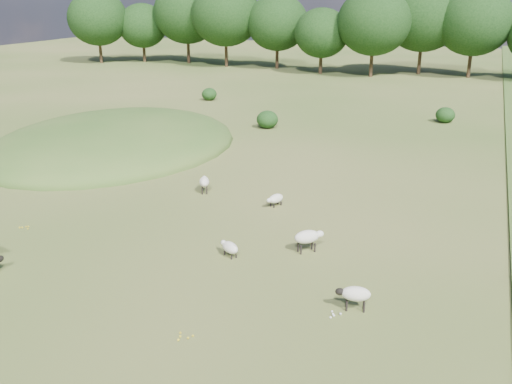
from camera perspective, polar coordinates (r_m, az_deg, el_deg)
ground at (r=43.29m, az=5.52°, el=5.62°), size 160.00×160.00×0.00m
mound at (r=41.48m, az=-13.97°, el=4.52°), size 16.00×20.00×4.00m
treeline at (r=76.97m, az=12.85°, el=16.21°), size 96.28×14.66×11.70m
shrubs at (r=49.53m, az=4.72°, el=8.17°), size 24.19×10.90×1.39m
sheep_0 at (r=30.75m, az=-5.19°, el=1.03°), size 0.91×1.23×0.86m
sheep_1 at (r=23.74m, az=5.19°, el=-4.50°), size 1.25×1.20×0.96m
sheep_2 at (r=19.84m, az=9.86°, el=-10.01°), size 1.26×0.75×0.87m
sheep_4 at (r=28.72m, az=1.96°, el=-0.68°), size 0.80×1.13×0.63m
sheep_6 at (r=23.39m, az=-2.65°, el=-5.54°), size 1.10×0.88×0.63m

